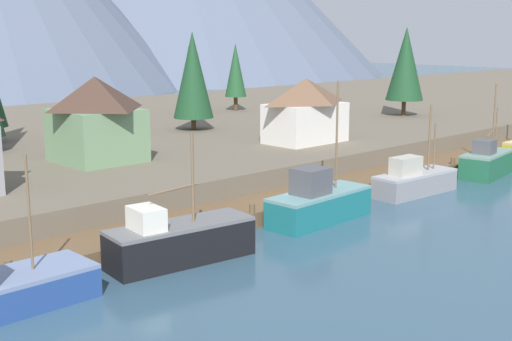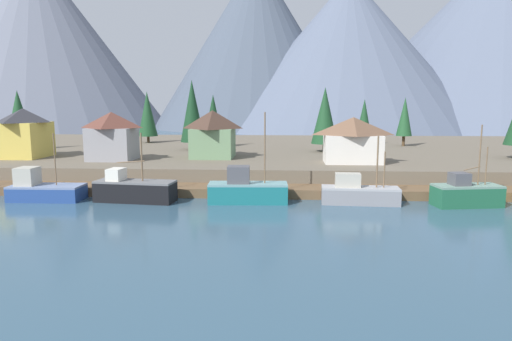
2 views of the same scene
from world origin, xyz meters
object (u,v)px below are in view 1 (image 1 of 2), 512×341
at_px(conifer_back_left, 236,70).
at_px(house_green, 96,118).
at_px(fishing_boat_grey, 414,181).
at_px(conifer_near_right, 193,75).
at_px(fishing_boat_black, 179,241).
at_px(fishing_boat_teal, 318,203).
at_px(conifer_far_left, 189,74).
at_px(conifer_near_left, 406,64).
at_px(house_white, 305,110).
at_px(fishing_boat_blue, 5,287).
at_px(fishing_boat_green, 487,163).

bearing_deg(conifer_back_left, house_green, -148.70).
xyz_separation_m(fishing_boat_grey, conifer_near_right, (-1.26, 25.89, 7.04)).
bearing_deg(conifer_near_right, fishing_boat_black, -129.53).
bearing_deg(fishing_boat_teal, conifer_far_left, 61.19).
height_order(fishing_boat_grey, conifer_back_left, conifer_back_left).
distance_m(house_green, conifer_near_left, 42.22).
bearing_deg(conifer_near_right, conifer_back_left, 34.63).
bearing_deg(conifer_far_left, conifer_back_left, -5.47).
bearing_deg(conifer_near_right, house_white, -79.69).
distance_m(conifer_near_right, conifer_far_left, 13.52).
relative_size(fishing_boat_teal, conifer_back_left, 1.07).
relative_size(fishing_boat_grey, conifer_near_left, 0.74).
height_order(fishing_boat_blue, house_green, house_green).
bearing_deg(conifer_near_left, fishing_boat_green, -127.43).
distance_m(house_white, conifer_near_right, 13.78).
relative_size(fishing_boat_blue, house_white, 0.99).
distance_m(fishing_boat_grey, conifer_far_left, 37.94).
xyz_separation_m(conifer_back_left, conifer_far_left, (-6.91, 0.66, -0.27)).
bearing_deg(conifer_near_left, house_green, -178.72).
height_order(fishing_boat_green, conifer_back_left, conifer_back_left).
xyz_separation_m(fishing_boat_grey, house_white, (1.16, 12.58, 4.40)).
height_order(fishing_boat_teal, house_white, fishing_boat_teal).
distance_m(fishing_boat_grey, house_white, 13.38).
relative_size(fishing_boat_black, fishing_boat_grey, 1.08).
height_order(fishing_boat_green, conifer_near_right, conifer_near_right).
bearing_deg(house_white, fishing_boat_black, -151.73).
xyz_separation_m(house_green, conifer_far_left, (24.14, 19.54, 1.51)).
bearing_deg(conifer_near_left, fishing_boat_black, -158.67).
bearing_deg(conifer_near_left, fishing_boat_blue, -162.11).
distance_m(fishing_boat_green, house_white, 16.52).
bearing_deg(conifer_near_left, fishing_boat_grey, -143.56).
height_order(fishing_boat_grey, conifer_near_right, conifer_near_right).
distance_m(fishing_boat_blue, fishing_boat_grey, 32.59).
distance_m(house_green, conifer_back_left, 36.38).
xyz_separation_m(fishing_boat_blue, fishing_boat_grey, (32.59, 0.28, -0.04)).
relative_size(fishing_boat_teal, conifer_far_left, 1.11).
relative_size(fishing_boat_green, house_white, 1.07).
distance_m(fishing_boat_grey, conifer_near_right, 26.86).
height_order(fishing_boat_black, fishing_boat_grey, fishing_boat_black).
xyz_separation_m(conifer_near_left, conifer_near_right, (-25.92, 7.69, -0.58)).
bearing_deg(conifer_near_right, house_green, -151.96).
bearing_deg(fishing_boat_teal, house_white, 42.77).
bearing_deg(conifer_back_left, fishing_boat_teal, -124.44).
bearing_deg(house_white, conifer_near_right, 100.31).
bearing_deg(fishing_boat_grey, fishing_boat_teal, -176.03).
bearing_deg(fishing_boat_green, fishing_boat_black, 170.85).
bearing_deg(house_white, fishing_boat_grey, -95.28).
distance_m(conifer_near_left, conifer_far_left, 25.90).
bearing_deg(house_green, fishing_boat_blue, -130.79).
bearing_deg(fishing_boat_teal, conifer_near_right, 66.04).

